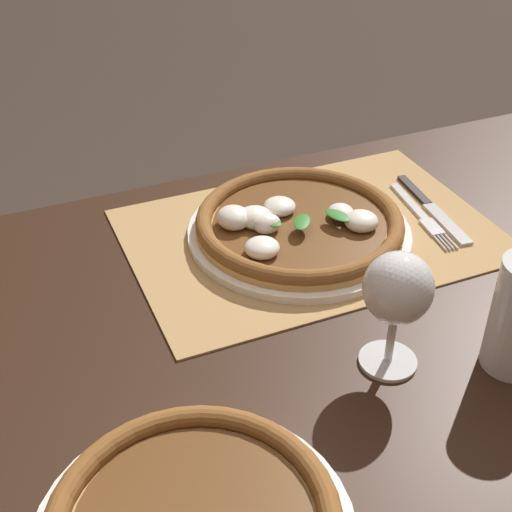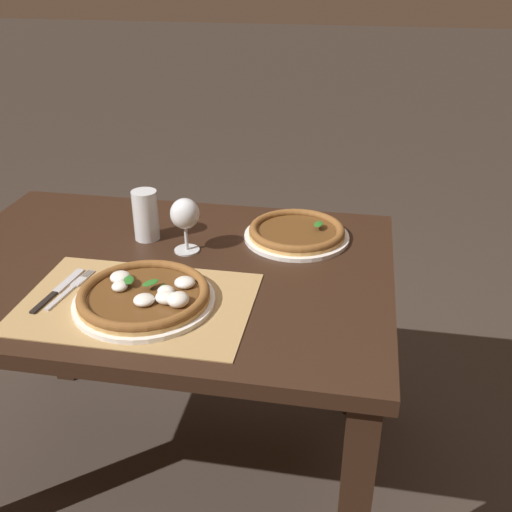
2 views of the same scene
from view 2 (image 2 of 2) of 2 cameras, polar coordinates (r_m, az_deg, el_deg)
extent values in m
plane|color=#382D26|center=(2.06, -7.53, -19.23)|extent=(24.00, 24.00, 0.00)
cube|color=black|center=(1.62, -9.08, -1.45)|extent=(1.22, 0.87, 0.04)
cube|color=black|center=(2.31, -18.52, -3.80)|extent=(0.07, 0.07, 0.70)
cube|color=black|center=(2.05, 10.00, -6.82)|extent=(0.07, 0.07, 0.70)
cube|color=#A88451|center=(1.45, -11.27, -4.39)|extent=(0.55, 0.37, 0.00)
cylinder|color=white|center=(1.44, -10.58, -4.23)|extent=(0.33, 0.33, 0.01)
cylinder|color=tan|center=(1.43, -10.62, -3.86)|extent=(0.31, 0.31, 0.01)
torus|color=brown|center=(1.43, -10.65, -3.52)|extent=(0.31, 0.31, 0.02)
cylinder|color=brown|center=(1.43, -10.64, -3.63)|extent=(0.26, 0.26, 0.00)
ellipsoid|color=silver|center=(1.38, -8.49, -3.94)|extent=(0.05, 0.04, 0.03)
ellipsoid|color=silver|center=(1.46, -12.85, -2.84)|extent=(0.04, 0.04, 0.02)
ellipsoid|color=silver|center=(1.37, -7.42, -4.14)|extent=(0.05, 0.05, 0.03)
ellipsoid|color=silver|center=(1.49, -12.80, -1.99)|extent=(0.05, 0.05, 0.03)
ellipsoid|color=silver|center=(1.39, -8.56, -3.84)|extent=(0.05, 0.04, 0.02)
ellipsoid|color=silver|center=(1.39, -10.61, -4.13)|extent=(0.05, 0.05, 0.02)
ellipsoid|color=silver|center=(1.41, -8.56, -3.36)|extent=(0.04, 0.03, 0.03)
ellipsoid|color=silver|center=(1.44, -6.81, -2.52)|extent=(0.05, 0.05, 0.02)
ellipsoid|color=#286B23|center=(1.46, -12.01, -2.22)|extent=(0.04, 0.05, 0.00)
ellipsoid|color=#286B23|center=(1.44, -10.01, -2.52)|extent=(0.04, 0.05, 0.00)
ellipsoid|color=#286B23|center=(1.41, -8.64, -3.13)|extent=(0.04, 0.05, 0.00)
cylinder|color=white|center=(1.73, 3.88, 1.86)|extent=(0.30, 0.30, 0.01)
cylinder|color=tan|center=(1.73, 3.89, 2.19)|extent=(0.28, 0.28, 0.01)
torus|color=brown|center=(1.72, 3.90, 2.49)|extent=(0.28, 0.28, 0.02)
cylinder|color=brown|center=(1.72, 3.90, 2.39)|extent=(0.22, 0.22, 0.00)
ellipsoid|color=#286B23|center=(1.73, 5.97, 3.05)|extent=(0.03, 0.05, 0.00)
cylinder|color=silver|center=(1.67, -6.59, 0.57)|extent=(0.07, 0.07, 0.00)
cylinder|color=silver|center=(1.65, -6.65, 1.65)|extent=(0.01, 0.01, 0.06)
ellipsoid|color=silver|center=(1.62, -6.80, 4.03)|extent=(0.08, 0.08, 0.08)
ellipsoid|color=#AD5B14|center=(1.63, -6.78, 3.70)|extent=(0.07, 0.07, 0.05)
cylinder|color=silver|center=(1.73, -10.46, 3.84)|extent=(0.07, 0.07, 0.15)
cylinder|color=black|center=(1.74, -10.42, 3.40)|extent=(0.07, 0.07, 0.12)
cylinder|color=silver|center=(1.71, -10.61, 5.42)|extent=(0.07, 0.07, 0.02)
cube|color=#B7B7BC|center=(1.51, -18.13, -3.80)|extent=(0.03, 0.12, 0.00)
cube|color=#B7B7BC|center=(1.56, -16.53, -2.36)|extent=(0.03, 0.05, 0.00)
cylinder|color=#B7B7BC|center=(1.59, -15.45, -1.69)|extent=(0.01, 0.04, 0.00)
cylinder|color=#B7B7BC|center=(1.59, -15.63, -1.66)|extent=(0.01, 0.04, 0.00)
cylinder|color=#B7B7BC|center=(1.59, -15.82, -1.63)|extent=(0.01, 0.04, 0.00)
cylinder|color=#B7B7BC|center=(1.60, -16.00, -1.60)|extent=(0.01, 0.04, 0.00)
cube|color=black|center=(1.50, -19.55, -4.20)|extent=(0.02, 0.10, 0.01)
cube|color=#B7B7BC|center=(1.57, -17.42, -2.26)|extent=(0.03, 0.12, 0.00)
camera|label=1|loc=(1.94, 9.09, 22.49)|focal=50.00mm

